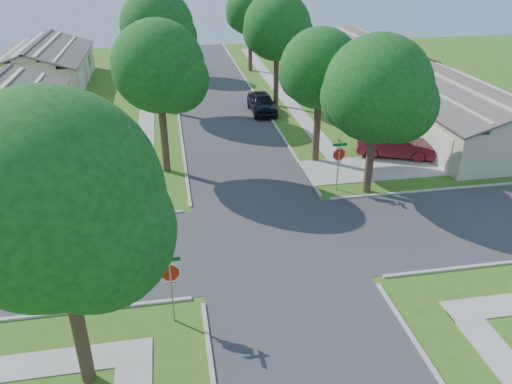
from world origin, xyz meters
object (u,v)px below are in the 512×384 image
object	(u,v)px
tree_sw_corner	(56,208)
tree_ne_corner	(378,94)
tree_e_mid	(278,30)
tree_e_far	(251,13)
tree_e_near	(321,72)
stop_sign_sw	(170,276)
stop_sign_ne	(339,156)
tree_w_mid	(158,30)
house_ne_far	(368,63)
car_curb_west	(176,65)
tree_w_far	(158,20)
tree_w_near	(159,71)
car_curb_east	(262,103)
house_nw_far	(43,69)
house_ne_near	(464,118)
car_driveway	(396,145)

from	to	relation	value
tree_sw_corner	tree_ne_corner	world-z (taller)	tree_sw_corner
tree_e_mid	tree_e_far	size ratio (longest dim) A/B	1.06
tree_e_far	tree_e_near	bearing A→B (deg)	-90.00
stop_sign_sw	stop_sign_ne	distance (m)	13.29
tree_w_mid	tree_sw_corner	distance (m)	28.14
tree_sw_corner	tree_ne_corner	size ratio (longest dim) A/B	1.10
house_ne_far	car_curb_west	distance (m)	20.30
tree_e_near	tree_w_far	xyz separation A→B (m)	(-9.40, 25.00, -0.14)
tree_w_mid	tree_sw_corner	xyz separation A→B (m)	(-2.80, -28.00, -0.23)
tree_e_near	tree_w_near	xyz separation A→B (m)	(-9.40, 0.00, 0.47)
tree_e_near	tree_sw_corner	bearing A→B (deg)	-127.30
stop_sign_sw	car_curb_east	bearing A→B (deg)	71.84
tree_w_far	tree_sw_corner	size ratio (longest dim) A/B	0.84
car_curb_west	tree_w_mid	bearing A→B (deg)	77.66
tree_w_far	house_nw_far	world-z (taller)	tree_w_far
stop_sign_sw	tree_e_far	bearing A→B (deg)	76.27
stop_sign_ne	house_ne_far	distance (m)	26.80
stop_sign_sw	tree_w_mid	size ratio (longest dim) A/B	0.31
tree_w_mid	car_curb_east	distance (m)	9.81
stop_sign_sw	house_ne_far	size ratio (longest dim) A/B	0.22
house_ne_far	tree_w_far	bearing A→B (deg)	166.36
tree_e_near	house_ne_near	distance (m)	12.14
tree_e_far	tree_w_mid	world-z (taller)	tree_w_mid
stop_sign_sw	tree_e_near	bearing A→B (deg)	55.41
tree_e_near	tree_e_mid	distance (m)	12.02
tree_e_near	tree_sw_corner	size ratio (longest dim) A/B	0.87
tree_e_far	car_curb_east	xyz separation A→B (m)	(-1.55, -14.62, -5.16)
tree_sw_corner	tree_w_near	bearing A→B (deg)	80.10
house_nw_far	car_driveway	size ratio (longest dim) A/B	2.76
stop_sign_sw	tree_ne_corner	xyz separation A→B (m)	(11.06, 8.91, 3.56)
stop_sign_sw	car_curb_east	distance (m)	25.38
house_ne_far	tree_ne_corner	bearing A→B (deg)	-111.23
stop_sign_ne	car_curb_east	world-z (taller)	stop_sign_ne
tree_w_mid	house_ne_near	distance (m)	23.46
stop_sign_ne	tree_e_near	world-z (taller)	tree_e_near
stop_sign_ne	car_curb_east	bearing A→B (deg)	95.83
tree_e_near	house_nw_far	distance (m)	31.24
stop_sign_sw	tree_w_mid	bearing A→B (deg)	89.87
house_ne_near	house_ne_far	size ratio (longest dim) A/B	1.00
house_ne_near	car_curb_west	distance (m)	31.19
tree_e_near	tree_w_far	size ratio (longest dim) A/B	1.03
stop_sign_sw	car_curb_east	world-z (taller)	stop_sign_sw
house_ne_near	house_ne_far	distance (m)	18.00
stop_sign_ne	tree_w_near	world-z (taller)	tree_w_near
stop_sign_ne	house_ne_near	xyz separation A→B (m)	(11.29, 6.30, -0.51)
tree_e_far	car_curb_west	world-z (taller)	tree_e_far
tree_w_mid	tree_w_far	distance (m)	13.04
stop_sign_sw	house_ne_far	world-z (taller)	house_ne_far
tree_w_mid	tree_e_mid	bearing A→B (deg)	-0.00
tree_w_near	tree_sw_corner	distance (m)	16.24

